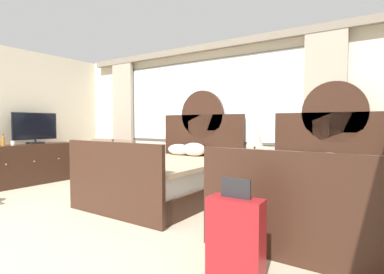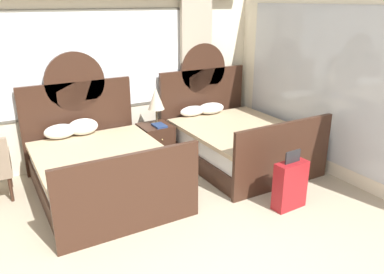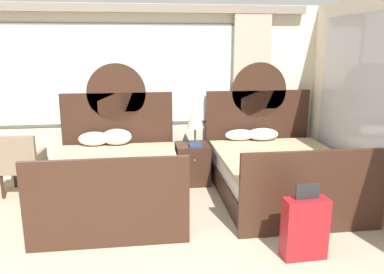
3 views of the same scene
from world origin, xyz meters
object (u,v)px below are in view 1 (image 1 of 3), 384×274
(book_on_nightstand, at_px, (250,162))
(bed_near_window, at_px, (168,176))
(bed_near_mirror, at_px, (317,196))
(nightstand_between_beds, at_px, (250,181))
(suitcase_on_floor, at_px, (235,237))
(bottle_liquor_amber, at_px, (3,141))
(armchair_by_window_left, at_px, (131,159))
(dresser_minibar, at_px, (28,164))
(tv_flatscreen, at_px, (35,128))
(cup_on_dresser, at_px, (13,143))
(table_lamp_on_nightstand, at_px, (255,135))
(armchair_by_window_centre, at_px, (108,157))

(book_on_nightstand, bearing_deg, bed_near_window, -153.83)
(bed_near_window, bearing_deg, bed_near_mirror, -0.11)
(bed_near_window, relative_size, book_on_nightstand, 8.60)
(nightstand_between_beds, distance_m, suitcase_on_floor, 2.42)
(nightstand_between_beds, bearing_deg, bed_near_window, -149.38)
(nightstand_between_beds, relative_size, bottle_liquor_amber, 2.78)
(book_on_nightstand, bearing_deg, armchair_by_window_left, -178.73)
(dresser_minibar, bearing_deg, tv_flatscreen, 80.51)
(dresser_minibar, xyz_separation_m, cup_on_dresser, (0.06, -0.30, 0.44))
(dresser_minibar, bearing_deg, nightstand_between_beds, 17.74)
(tv_flatscreen, distance_m, bottle_liquor_amber, 0.67)
(dresser_minibar, distance_m, cup_on_dresser, 0.54)
(table_lamp_on_nightstand, bearing_deg, bed_near_window, -149.03)
(suitcase_on_floor, bearing_deg, book_on_nightstand, 110.25)
(armchair_by_window_centre, bearing_deg, cup_on_dresser, -122.41)
(dresser_minibar, bearing_deg, bed_near_mirror, 7.04)
(bed_near_mirror, distance_m, armchair_by_window_left, 3.64)
(bed_near_window, distance_m, table_lamp_on_nightstand, 1.53)
(bed_near_window, distance_m, bed_near_mirror, 2.26)
(dresser_minibar, relative_size, suitcase_on_floor, 2.34)
(table_lamp_on_nightstand, height_order, bottle_liquor_amber, table_lamp_on_nightstand)
(book_on_nightstand, relative_size, cup_on_dresser, 2.39)
(table_lamp_on_nightstand, bearing_deg, armchair_by_window_left, -175.62)
(nightstand_between_beds, bearing_deg, book_on_nightstand, -73.65)
(cup_on_dresser, xyz_separation_m, suitcase_on_floor, (4.92, -0.65, -0.52))
(book_on_nightstand, bearing_deg, armchair_by_window_centre, -179.01)
(armchair_by_window_centre, bearing_deg, tv_flatscreen, -133.49)
(dresser_minibar, distance_m, armchair_by_window_left, 2.04)
(cup_on_dresser, relative_size, suitcase_on_floor, 0.14)
(bed_near_mirror, height_order, book_on_nightstand, bed_near_mirror)
(tv_flatscreen, height_order, cup_on_dresser, tv_flatscreen)
(nightstand_between_beds, bearing_deg, bed_near_mirror, -30.94)
(bed_near_mirror, bearing_deg, table_lamp_on_nightstand, 146.52)
(bed_near_mirror, relative_size, bottle_liquor_amber, 10.12)
(tv_flatscreen, bearing_deg, table_lamp_on_nightstand, 16.27)
(table_lamp_on_nightstand, bearing_deg, cup_on_dresser, -158.02)
(cup_on_dresser, bearing_deg, nightstand_between_beds, 21.76)
(bed_near_mirror, bearing_deg, tv_flatscreen, -174.52)
(nightstand_between_beds, height_order, dresser_minibar, dresser_minibar)
(dresser_minibar, height_order, armchair_by_window_left, armchair_by_window_left)
(armchair_by_window_centre, relative_size, suitcase_on_floor, 1.14)
(cup_on_dresser, height_order, armchair_by_window_centre, armchair_by_window_centre)
(cup_on_dresser, bearing_deg, armchair_by_window_left, 42.49)
(table_lamp_on_nightstand, height_order, tv_flatscreen, tv_flatscreen)
(bed_near_window, distance_m, book_on_nightstand, 1.32)
(table_lamp_on_nightstand, distance_m, suitcase_on_floor, 2.55)
(book_on_nightstand, xyz_separation_m, cup_on_dresser, (-4.11, -1.53, 0.22))
(bed_near_mirror, relative_size, armchair_by_window_centre, 2.48)
(table_lamp_on_nightstand, height_order, dresser_minibar, table_lamp_on_nightstand)
(book_on_nightstand, bearing_deg, cup_on_dresser, -159.59)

